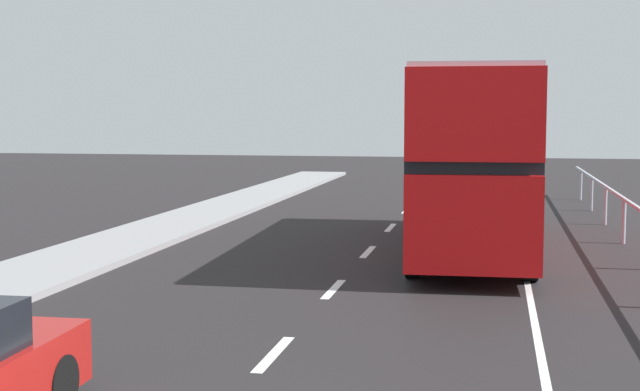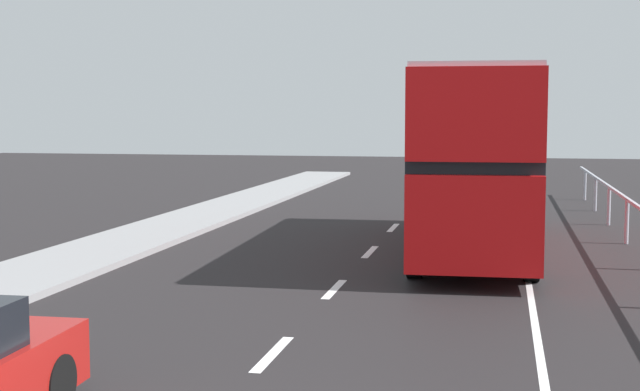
% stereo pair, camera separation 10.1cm
% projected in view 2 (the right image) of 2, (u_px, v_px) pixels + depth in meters
% --- Properties ---
extents(lane_paint_markings, '(3.70, 46.00, 0.01)m').
position_uv_depth(lane_paint_markings, '(458.00, 308.00, 14.84)').
color(lane_paint_markings, silver).
rests_on(lane_paint_markings, ground).
extents(double_decker_bus_red, '(2.89, 10.91, 4.18)m').
position_uv_depth(double_decker_bus_red, '(473.00, 156.00, 20.92)').
color(double_decker_bus_red, red).
rests_on(double_decker_bus_red, ground).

